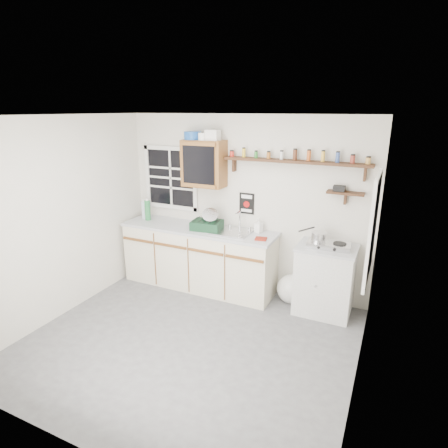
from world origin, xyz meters
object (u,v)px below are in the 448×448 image
object	(u,v)px
main_cabinet	(199,257)
hotplate	(329,245)
upper_cabinet	(204,164)
dish_rack	(208,223)
spice_shelf	(296,161)
right_cabinet	(325,280)

from	to	relation	value
main_cabinet	hotplate	xyz separation A→B (m)	(1.85, 0.01, 0.48)
upper_cabinet	hotplate	xyz separation A→B (m)	(1.82, -0.14, -0.88)
upper_cabinet	hotplate	bearing A→B (deg)	-4.36
upper_cabinet	dish_rack	bearing A→B (deg)	-49.86
main_cabinet	spice_shelf	world-z (taller)	spice_shelf
right_cabinet	upper_cabinet	xyz separation A→B (m)	(-1.80, 0.12, 1.37)
upper_cabinet	dish_rack	world-z (taller)	upper_cabinet
upper_cabinet	dish_rack	size ratio (longest dim) A/B	1.43
dish_rack	upper_cabinet	bearing A→B (deg)	122.59
right_cabinet	upper_cabinet	bearing A→B (deg)	176.24
main_cabinet	upper_cabinet	world-z (taller)	upper_cabinet
spice_shelf	dish_rack	distance (m)	1.48
upper_cabinet	right_cabinet	bearing A→B (deg)	-3.76
right_cabinet	dish_rack	world-z (taller)	dish_rack
main_cabinet	spice_shelf	xyz separation A→B (m)	(1.32, 0.21, 1.47)
main_cabinet	right_cabinet	distance (m)	1.84
main_cabinet	right_cabinet	world-z (taller)	main_cabinet
hotplate	right_cabinet	bearing A→B (deg)	123.31
upper_cabinet	hotplate	world-z (taller)	upper_cabinet
main_cabinet	spice_shelf	size ratio (longest dim) A/B	1.21
spice_shelf	main_cabinet	bearing A→B (deg)	-170.83
main_cabinet	dish_rack	distance (m)	0.58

